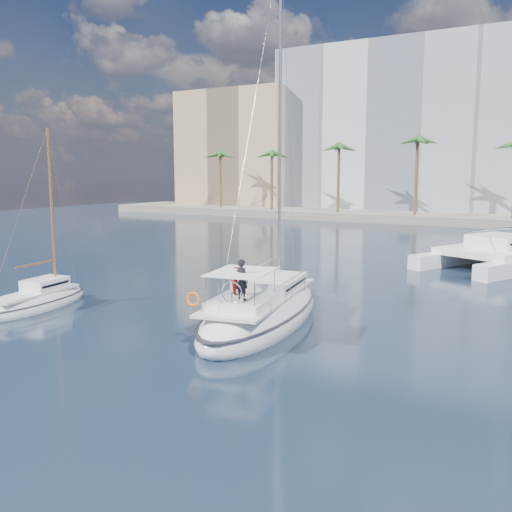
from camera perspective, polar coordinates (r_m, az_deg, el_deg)
The scene contains 10 objects.
ground at distance 29.86m, azimuth -1.97°, elevation -5.85°, with size 160.00×160.00×0.00m, color black.
quay at distance 87.09m, azimuth 20.02°, elevation 3.51°, with size 120.00×14.00×1.20m, color gray.
building_modern at distance 101.45m, azimuth 14.87°, elevation 11.96°, with size 42.00×16.00×28.00m, color silver.
building_tan_left at distance 109.76m, azimuth -1.30°, elevation 10.38°, with size 22.00×14.00×22.00m, color tan.
palm_left at distance 95.33m, azimuth -0.98°, elevation 10.24°, with size 3.60×3.60×12.30m.
palm_centre at distance 82.95m, azimuth 19.86°, elevation 10.00°, with size 3.60×3.60×12.30m.
main_sloop at distance 28.10m, azimuth 0.64°, elevation -5.57°, with size 6.46×13.52×19.27m.
small_sloop at distance 33.28m, azimuth -21.00°, elevation -4.22°, with size 3.18×7.41×10.31m.
catamaran at distance 47.99m, azimuth 23.06°, elevation 0.38°, with size 11.68×15.03×19.44m.
seagull at distance 34.30m, azimuth 0.75°, elevation -2.71°, with size 1.10×0.47×0.20m.
Camera 1 is at (15.47, -24.44, 7.40)m, focal length 40.00 mm.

